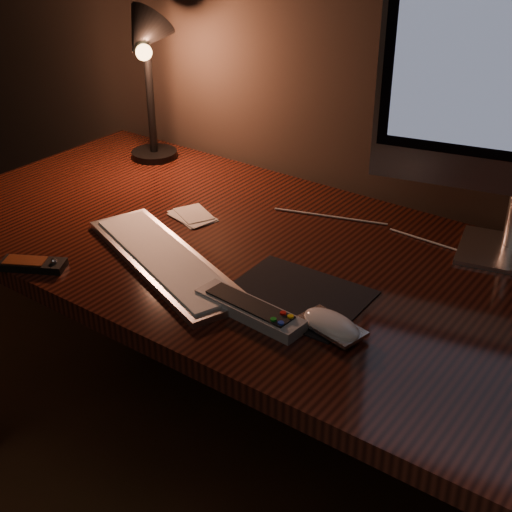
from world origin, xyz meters
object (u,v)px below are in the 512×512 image
Objects in this scene: tv_remote at (249,309)px; desk_lamp at (145,58)px; mouse at (331,327)px; media_remote at (33,264)px; desk at (281,288)px; keyboard at (165,260)px.

desk_lamp reaches higher than tv_remote.
media_remote is (-0.60, -0.16, -0.00)m from mouse.
mouse is at bearing 20.36° from tv_remote.
desk_lamp reaches higher than mouse.
tv_remote reaches higher than desk.
media_remote reaches higher than desk.
desk_lamp is (-0.40, 0.39, 0.28)m from keyboard.
media_remote reaches higher than mouse.
tv_remote is at bearing -55.83° from desk_lamp.
tv_remote is (-0.15, -0.04, 0.00)m from mouse.
mouse reaches higher than keyboard.
media_remote is at bearing -152.79° from mouse.
keyboard is 1.13× the size of desk_lamp.
desk is at bearing 150.16° from mouse.
mouse is 0.94m from desk_lamp.
desk is at bearing 82.00° from keyboard.
desk is at bearing 118.07° from tv_remote.
media_remote is 0.61× the size of tv_remote.
keyboard is at bearing -118.75° from desk.
media_remote is 0.32× the size of desk_lamp.
media_remote is (-0.20, -0.17, -0.00)m from keyboard.
tv_remote is (0.25, -0.05, 0.00)m from keyboard.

